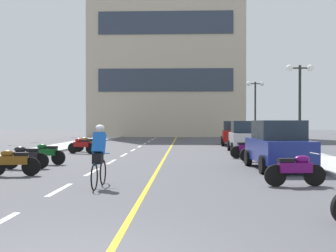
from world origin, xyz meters
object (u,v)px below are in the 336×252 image
(motorcycle_8, at_px, (82,145))
(parked_car_near, at_px, (278,145))
(street_lamp_far, at_px, (255,97))
(motorcycle_2, at_px, (295,169))
(street_lamp_mid, at_px, (300,88))
(motorcycle_7, at_px, (248,149))
(motorcycle_3, at_px, (13,162))
(motorcycle_5, at_px, (46,153))
(parked_car_far, at_px, (234,133))
(cyclist_rider, at_px, (99,154))
(motorcycle_9, at_px, (88,144))
(motorcycle_4, at_px, (25,157))
(parked_car_mid, at_px, (246,136))
(motorcycle_6, at_px, (258,151))

(motorcycle_8, bearing_deg, parked_car_near, -40.11)
(street_lamp_far, distance_m, motorcycle_2, 24.99)
(street_lamp_mid, relative_size, motorcycle_8, 2.80)
(street_lamp_mid, height_order, motorcycle_7, street_lamp_mid)
(street_lamp_far, relative_size, motorcycle_2, 2.93)
(motorcycle_3, height_order, motorcycle_5, same)
(motorcycle_5, bearing_deg, parked_car_far, 58.34)
(street_lamp_mid, distance_m, cyclist_rider, 14.75)
(motorcycle_5, bearing_deg, cyclist_rider, -60.91)
(motorcycle_2, distance_m, motorcycle_8, 14.84)
(motorcycle_8, height_order, motorcycle_9, same)
(motorcycle_7, bearing_deg, motorcycle_4, -149.85)
(motorcycle_5, height_order, motorcycle_9, same)
(parked_car_mid, distance_m, motorcycle_4, 13.43)
(parked_car_mid, xyz_separation_m, motorcycle_5, (-9.26, -7.73, -0.44))
(street_lamp_far, xyz_separation_m, parked_car_mid, (-2.29, -11.09, -2.87))
(street_lamp_mid, distance_m, parked_car_mid, 4.25)
(parked_car_near, height_order, motorcycle_7, parked_car_near)
(cyclist_rider, bearing_deg, parked_car_near, 38.58)
(street_lamp_far, bearing_deg, street_lamp_mid, -88.79)
(parked_car_near, height_order, cyclist_rider, parked_car_near)
(street_lamp_far, height_order, parked_car_mid, street_lamp_far)
(street_lamp_far, height_order, parked_car_far, street_lamp_far)
(motorcycle_9, relative_size, cyclist_rider, 0.96)
(parked_car_far, xyz_separation_m, motorcycle_6, (-0.44, -13.50, -0.44))
(motorcycle_9, bearing_deg, street_lamp_mid, -9.85)
(motorcycle_5, relative_size, motorcycle_6, 1.02)
(motorcycle_5, relative_size, motorcycle_7, 1.00)
(motorcycle_6, height_order, cyclist_rider, cyclist_rider)
(parked_car_mid, xyz_separation_m, motorcycle_2, (-0.49, -13.53, -0.44))
(motorcycle_8, relative_size, cyclist_rider, 0.94)
(motorcycle_2, distance_m, cyclist_rider, 5.38)
(motorcycle_6, bearing_deg, motorcycle_9, 146.42)
(parked_car_far, distance_m, motorcycle_5, 17.94)
(parked_car_mid, relative_size, motorcycle_2, 2.50)
(parked_car_near, bearing_deg, motorcycle_5, 170.47)
(parked_car_mid, distance_m, motorcycle_6, 5.99)
(street_lamp_far, bearing_deg, parked_car_near, -96.63)
(motorcycle_4, distance_m, motorcycle_8, 7.96)
(motorcycle_7, distance_m, motorcycle_9, 9.74)
(parked_car_far, relative_size, motorcycle_2, 2.53)
(motorcycle_7, bearing_deg, cyclist_rider, -119.16)
(parked_car_near, relative_size, cyclist_rider, 2.41)
(parked_car_far, relative_size, motorcycle_4, 2.54)
(motorcycle_6, height_order, motorcycle_7, same)
(parked_car_mid, bearing_deg, parked_car_near, -90.46)
(street_lamp_far, distance_m, parked_car_mid, 11.68)
(motorcycle_2, bearing_deg, parked_car_mid, 87.94)
(motorcycle_3, distance_m, motorcycle_4, 2.13)
(motorcycle_4, distance_m, motorcycle_6, 9.85)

